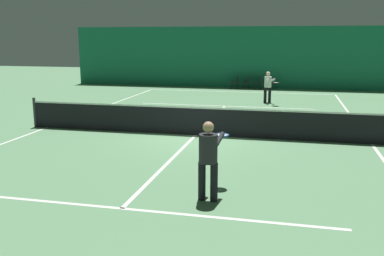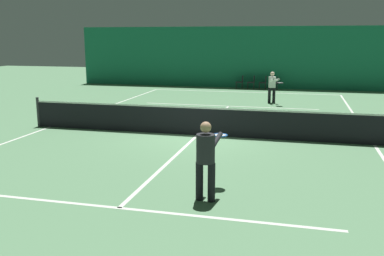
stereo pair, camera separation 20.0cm
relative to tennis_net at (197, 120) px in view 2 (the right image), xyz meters
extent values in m
plane|color=#56845B|center=(0.00, 0.00, -0.51)|extent=(60.00, 60.00, 0.00)
cube|color=#196B4C|center=(0.00, 14.22, 1.43)|extent=(23.00, 0.12, 3.89)
cube|color=silver|center=(0.00, 11.90, -0.51)|extent=(11.00, 0.10, 0.00)
cube|color=silver|center=(0.00, 6.40, -0.51)|extent=(8.25, 0.10, 0.00)
cube|color=silver|center=(0.00, -6.40, -0.51)|extent=(8.25, 0.10, 0.00)
cube|color=silver|center=(-5.50, 0.00, -0.51)|extent=(0.10, 23.80, 0.00)
cube|color=silver|center=(5.50, 0.00, -0.51)|extent=(0.10, 23.80, 0.00)
cube|color=silver|center=(0.00, 0.00, -0.51)|extent=(0.10, 12.80, 0.00)
cube|color=black|center=(0.00, 0.00, -0.04)|extent=(11.90, 0.02, 0.95)
cube|color=white|center=(0.00, 0.00, 0.41)|extent=(11.90, 0.02, 0.05)
cylinder|color=#333338|center=(-5.95, 0.00, 0.02)|extent=(0.10, 0.10, 1.07)
cylinder|color=black|center=(1.38, -5.60, -0.12)|extent=(0.17, 0.17, 0.78)
cylinder|color=black|center=(1.63, -5.63, -0.12)|extent=(0.17, 0.17, 0.78)
cylinder|color=#232328|center=(1.51, -5.62, 0.56)|extent=(0.40, 0.40, 0.57)
sphere|color=tan|center=(1.51, -5.62, 0.98)|extent=(0.22, 0.22, 0.22)
cylinder|color=#232328|center=(1.39, -5.35, 0.69)|extent=(0.15, 0.55, 0.23)
cylinder|color=#232328|center=(1.68, -5.38, 0.69)|extent=(0.15, 0.55, 0.23)
cylinder|color=black|center=(1.58, -4.95, 0.62)|extent=(0.06, 0.31, 0.03)
torus|color=#1951B2|center=(1.61, -4.65, 0.62)|extent=(0.36, 0.36, 0.03)
cylinder|color=silver|center=(1.61, -4.65, 0.62)|extent=(0.30, 0.30, 0.00)
cylinder|color=black|center=(1.99, 8.10, -0.13)|extent=(0.19, 0.19, 0.75)
cylinder|color=black|center=(1.78, 7.99, -0.13)|extent=(0.19, 0.19, 0.75)
cylinder|color=white|center=(1.89, 8.05, 0.51)|extent=(0.47, 0.47, 0.54)
sphere|color=beige|center=(1.89, 8.05, 0.92)|extent=(0.21, 0.21, 0.21)
cylinder|color=white|center=(2.12, 7.89, 0.64)|extent=(0.31, 0.50, 0.22)
cylinder|color=white|center=(1.87, 7.76, 0.64)|extent=(0.31, 0.50, 0.22)
cylinder|color=black|center=(2.18, 7.47, 0.57)|extent=(0.16, 0.29, 0.03)
torus|color=black|center=(2.31, 7.20, 0.57)|extent=(0.44, 0.44, 0.03)
cylinder|color=silver|center=(2.31, 7.20, 0.57)|extent=(0.37, 0.37, 0.00)
cylinder|color=#2D2D2D|center=(-0.70, 13.86, -0.32)|extent=(0.03, 0.03, 0.39)
cylinder|color=#2D2D2D|center=(-0.70, 13.48, -0.32)|extent=(0.03, 0.03, 0.39)
cylinder|color=#2D2D2D|center=(-0.32, 13.86, -0.32)|extent=(0.03, 0.03, 0.39)
cylinder|color=#2D2D2D|center=(-0.32, 13.48, -0.32)|extent=(0.03, 0.03, 0.39)
cube|color=#232328|center=(-0.51, 13.67, -0.10)|extent=(0.44, 0.44, 0.05)
cube|color=#232328|center=(-0.31, 13.67, 0.13)|extent=(0.04, 0.44, 0.40)
cylinder|color=#2D2D2D|center=(0.03, 13.86, -0.32)|extent=(0.03, 0.03, 0.39)
cylinder|color=#2D2D2D|center=(0.03, 13.48, -0.32)|extent=(0.03, 0.03, 0.39)
cylinder|color=#2D2D2D|center=(0.41, 13.86, -0.32)|extent=(0.03, 0.03, 0.39)
cylinder|color=#2D2D2D|center=(0.41, 13.48, -0.32)|extent=(0.03, 0.03, 0.39)
cube|color=#232328|center=(0.22, 13.67, -0.10)|extent=(0.44, 0.44, 0.05)
cube|color=#232328|center=(0.42, 13.67, 0.13)|extent=(0.04, 0.44, 0.40)
cylinder|color=#2D2D2D|center=(0.76, 13.86, -0.32)|extent=(0.03, 0.03, 0.39)
cylinder|color=#2D2D2D|center=(0.76, 13.48, -0.32)|extent=(0.03, 0.03, 0.39)
cylinder|color=#2D2D2D|center=(1.14, 13.86, -0.32)|extent=(0.03, 0.03, 0.39)
cylinder|color=#2D2D2D|center=(1.14, 13.48, -0.32)|extent=(0.03, 0.03, 0.39)
cube|color=#232328|center=(0.95, 13.67, -0.10)|extent=(0.44, 0.44, 0.05)
cube|color=#232328|center=(1.15, 13.67, 0.13)|extent=(0.04, 0.44, 0.40)
cylinder|color=#2D2D2D|center=(1.48, 13.86, -0.32)|extent=(0.03, 0.03, 0.39)
cylinder|color=#2D2D2D|center=(1.48, 13.48, -0.32)|extent=(0.03, 0.03, 0.39)
cylinder|color=#2D2D2D|center=(1.86, 13.86, -0.32)|extent=(0.03, 0.03, 0.39)
cylinder|color=#2D2D2D|center=(1.86, 13.48, -0.32)|extent=(0.03, 0.03, 0.39)
cube|color=#232328|center=(1.67, 13.67, -0.10)|extent=(0.44, 0.44, 0.05)
cube|color=#232328|center=(1.87, 13.67, 0.13)|extent=(0.04, 0.44, 0.40)
camera|label=1|loc=(3.02, -13.51, 2.66)|focal=40.00mm
camera|label=2|loc=(3.21, -13.46, 2.66)|focal=40.00mm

